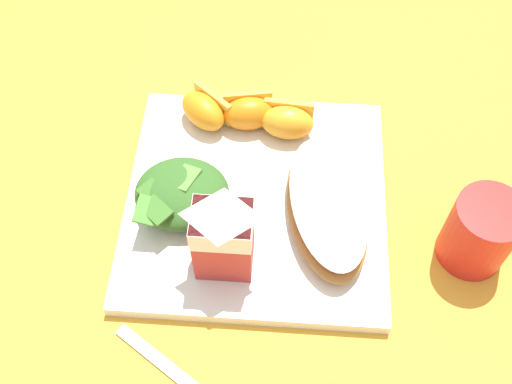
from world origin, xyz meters
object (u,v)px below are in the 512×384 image
green_salad_pile (181,194)px  white_plate (256,201)px  milk_carton (223,233)px  orange_wedge_rear (204,110)px  drinking_red_cup (480,232)px  cheesy_pizza_bread (326,208)px  orange_wedge_front (287,121)px  orange_wedge_middle (249,112)px

green_salad_pile → white_plate: bearing=-169.6°
milk_carton → orange_wedge_rear: 0.19m
milk_carton → drinking_red_cup: milk_carton is taller
green_salad_pile → orange_wedge_rear: bearing=-95.4°
white_plate → cheesy_pizza_bread: bearing=164.7°
white_plate → orange_wedge_rear: orange_wedge_rear is taller
green_salad_pile → orange_wedge_front: 0.15m
white_plate → drinking_red_cup: 0.23m
orange_wedge_front → orange_wedge_rear: same height
milk_carton → green_salad_pile: bearing=-51.7°
white_plate → orange_wedge_front: size_ratio=4.47×
green_salad_pile → orange_wedge_middle: size_ratio=1.53×
milk_carton → drinking_red_cup: 0.26m
white_plate → green_salad_pile: green_salad_pile is taller
orange_wedge_middle → orange_wedge_rear: 0.05m
cheesy_pizza_bread → white_plate: bearing=-15.3°
green_salad_pile → milk_carton: bearing=128.3°
white_plate → cheesy_pizza_bread: cheesy_pizza_bread is taller
cheesy_pizza_bread → green_salad_pile: green_salad_pile is taller
orange_wedge_front → milk_carton: bearing=72.1°
orange_wedge_front → drinking_red_cup: drinking_red_cup is taller
milk_carton → orange_wedge_rear: (0.04, -0.18, -0.04)m
white_plate → milk_carton: size_ratio=2.55×
milk_carton → orange_wedge_front: 0.18m
white_plate → orange_wedge_front: 0.10m
orange_wedge_front → orange_wedge_middle: 0.05m
cheesy_pizza_bread → drinking_red_cup: bearing=171.6°
green_salad_pile → orange_wedge_middle: (-0.06, -0.12, -0.00)m
orange_wedge_rear → drinking_red_cup: drinking_red_cup is taller
milk_carton → cheesy_pizza_bread: bearing=-149.6°
orange_wedge_rear → cheesy_pizza_bread: bearing=139.3°
green_salad_pile → orange_wedge_front: green_salad_pile is taller
green_salad_pile → orange_wedge_front: size_ratio=1.60×
white_plate → cheesy_pizza_bread: 0.08m
orange_wedge_front → orange_wedge_middle: same height
orange_wedge_middle → drinking_red_cup: 0.28m
green_salad_pile → orange_wedge_middle: green_salad_pile is taller
white_plate → green_salad_pile: bearing=10.4°
white_plate → orange_wedge_rear: (0.07, -0.10, 0.03)m
orange_wedge_front → orange_wedge_middle: size_ratio=0.96×
cheesy_pizza_bread → orange_wedge_rear: (0.14, -0.12, 0.00)m
orange_wedge_rear → orange_wedge_middle: bearing=-179.5°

